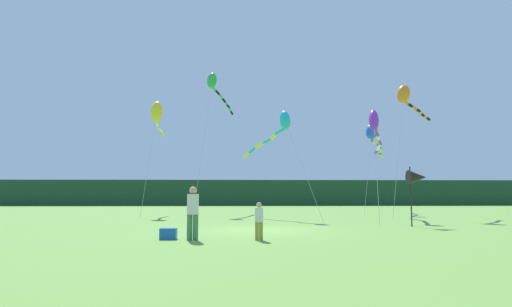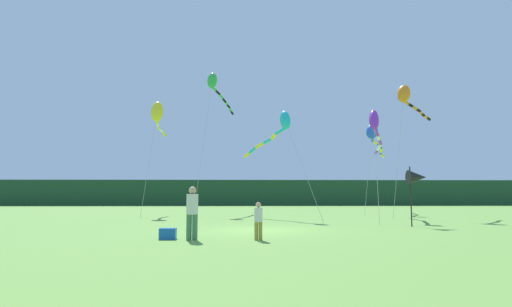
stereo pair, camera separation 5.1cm
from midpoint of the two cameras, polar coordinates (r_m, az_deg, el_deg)
ground_plane at (r=18.09m, az=0.71°, el=-10.55°), size 120.00×120.00×0.00m
distant_treeline at (r=63.01m, az=-1.13°, el=-5.45°), size 108.00×3.24×3.81m
person_adult at (r=14.15m, az=-8.71°, el=-7.74°), size 0.39×0.39×1.79m
person_child at (r=14.00m, az=0.43°, el=-9.03°), size 0.28×0.28×1.26m
cooler_box at (r=14.66m, az=-11.99°, el=-10.79°), size 0.55×0.37×0.38m
banner_flag_pole at (r=21.54m, az=21.42°, el=-3.13°), size 0.90×0.70×2.89m
kite_yellow at (r=32.80m, az=-13.45°, el=5.38°), size 0.98×7.15×8.81m
kite_cyan at (r=27.37m, az=3.32°, el=3.79°), size 4.46×7.82×7.13m
kite_purple at (r=27.66m, az=16.18°, el=3.61°), size 3.11×9.51×7.03m
kite_blue at (r=36.52m, az=15.94°, el=2.49°), size 4.47×8.19×7.61m
kite_orange at (r=31.13m, az=20.07°, el=7.36°), size 4.68×4.28×9.27m
kite_green at (r=36.78m, az=-5.66°, el=9.33°), size 2.77×9.02×12.17m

